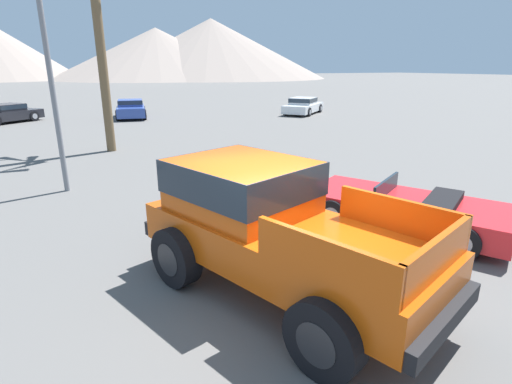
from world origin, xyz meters
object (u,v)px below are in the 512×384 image
at_px(orange_pickup_truck, 269,221).
at_px(parked_car_blue, 131,109).
at_px(parked_car_dark, 6,113).
at_px(parked_car_white, 303,106).
at_px(red_convertible_car, 406,210).

relative_size(orange_pickup_truck, parked_car_blue, 1.22).
xyz_separation_m(parked_car_dark, parked_car_white, (19.21, -3.88, 0.02)).
bearing_deg(red_convertible_car, parked_car_white, 34.12).
distance_m(orange_pickup_truck, parked_car_dark, 24.94).
height_order(red_convertible_car, parked_car_blue, parked_car_blue).
bearing_deg(parked_car_dark, parked_car_blue, -136.53).
relative_size(parked_car_dark, parked_car_white, 0.92).
bearing_deg(parked_car_white, red_convertible_car, -66.26).
bearing_deg(parked_car_blue, parked_car_white, 174.97).
distance_m(orange_pickup_truck, red_convertible_car, 3.92).
relative_size(red_convertible_car, parked_car_white, 0.96).
relative_size(parked_car_blue, parked_car_white, 0.91).
xyz_separation_m(red_convertible_car, parked_car_dark, (-9.58, 23.40, 0.15)).
distance_m(orange_pickup_truck, parked_car_blue, 23.40).
height_order(orange_pickup_truck, red_convertible_car, orange_pickup_truck).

